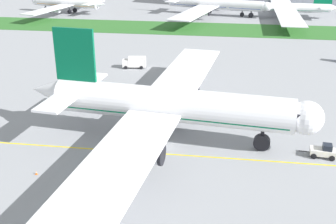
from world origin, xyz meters
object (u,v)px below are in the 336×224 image
at_px(ground_crew_wingwalker_port, 125,119).
at_px(pushback_tug, 324,151).
at_px(parked_airliner_far_left, 68,3).
at_px(service_truck_baggage_loader, 135,62).
at_px(parked_airliner_far_right, 282,8).
at_px(airliner_foreground, 167,105).
at_px(traffic_cone_near_nose, 36,173).
at_px(parked_airliner_far_centre, 213,4).

bearing_deg(ground_crew_wingwalker_port, pushback_tug, -12.98).
xyz_separation_m(pushback_tug, parked_airliner_far_left, (-88.76, 123.68, 3.41)).
xyz_separation_m(service_truck_baggage_loader, parked_airliner_far_right, (46.18, 81.49, 2.54)).
distance_m(airliner_foreground, parked_airliner_far_right, 126.58).
relative_size(parked_airliner_far_left, parked_airliner_far_right, 0.77).
xyz_separation_m(airliner_foreground, pushback_tug, (25.95, -2.96, -5.32)).
xyz_separation_m(pushback_tug, service_truck_baggage_loader, (-40.78, 44.09, 0.61)).
distance_m(traffic_cone_near_nose, parked_airliner_far_right, 145.98).
bearing_deg(airliner_foreground, traffic_cone_near_nose, -140.22).
bearing_deg(parked_airliner_far_left, service_truck_baggage_loader, -58.92).
relative_size(ground_crew_wingwalker_port, parked_airliner_far_left, 0.03).
bearing_deg(ground_crew_wingwalker_port, airliner_foreground, -29.88).
xyz_separation_m(traffic_cone_near_nose, parked_airliner_far_left, (-45.04, 135.52, 4.17)).
relative_size(airliner_foreground, parked_airliner_far_left, 1.34).
xyz_separation_m(airliner_foreground, parked_airliner_far_left, (-62.81, 120.72, -1.91)).
xyz_separation_m(airliner_foreground, parked_airliner_far_right, (31.36, 122.62, -2.16)).
xyz_separation_m(airliner_foreground, ground_crew_wingwalker_port, (-8.80, 5.05, -5.29)).
bearing_deg(parked_airliner_far_left, airliner_foreground, -62.51).
distance_m(ground_crew_wingwalker_port, traffic_cone_near_nose, 21.79).
height_order(service_truck_baggage_loader, parked_airliner_far_left, parked_airliner_far_left).
xyz_separation_m(airliner_foreground, traffic_cone_near_nose, (-17.77, -14.79, -6.08)).
relative_size(airliner_foreground, parked_airliner_far_centre, 1.00).
xyz_separation_m(ground_crew_wingwalker_port, parked_airliner_far_right, (40.15, 117.57, 3.13)).
bearing_deg(parked_airliner_far_left, parked_airliner_far_centre, 3.75).
relative_size(pushback_tug, service_truck_baggage_loader, 0.91).
height_order(airliner_foreground, service_truck_baggage_loader, airliner_foreground).
distance_m(pushback_tug, parked_airliner_far_right, 125.73).
bearing_deg(service_truck_baggage_loader, airliner_foreground, -70.18).
distance_m(airliner_foreground, parked_airliner_far_left, 136.10).
height_order(ground_crew_wingwalker_port, parked_airliner_far_centre, parked_airliner_far_centre).
height_order(ground_crew_wingwalker_port, parked_airliner_far_left, parked_airliner_far_left).
xyz_separation_m(parked_airliner_far_centre, parked_airliner_far_right, (29.22, -2.37, -0.56)).
bearing_deg(parked_airliner_far_left, traffic_cone_near_nose, -71.61).
bearing_deg(parked_airliner_far_left, pushback_tug, -54.33).
distance_m(ground_crew_wingwalker_port, parked_airliner_far_right, 124.27).
bearing_deg(traffic_cone_near_nose, ground_crew_wingwalker_port, 65.67).
xyz_separation_m(pushback_tug, traffic_cone_near_nose, (-43.72, -11.84, -0.76)).
bearing_deg(traffic_cone_near_nose, pushback_tug, 15.15).
xyz_separation_m(pushback_tug, ground_crew_wingwalker_port, (-34.74, 8.01, 0.03)).
bearing_deg(parked_airliner_far_left, ground_crew_wingwalker_port, -64.97).
distance_m(airliner_foreground, parked_airliner_far_centre, 125.01).
relative_size(traffic_cone_near_nose, parked_airliner_far_right, 0.01).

